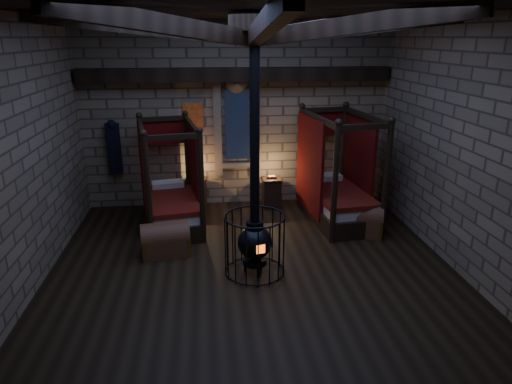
{
  "coord_description": "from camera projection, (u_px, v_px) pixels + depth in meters",
  "views": [
    {
      "loc": [
        -0.73,
        -7.01,
        3.85
      ],
      "look_at": [
        0.12,
        0.6,
        1.23
      ],
      "focal_mm": 32.0,
      "sensor_mm": 36.0,
      "label": 1
    }
  ],
  "objects": [
    {
      "name": "room",
      "position": [
        252.0,
        44.0,
        6.79
      ],
      "size": [
        7.02,
        7.02,
        4.29
      ],
      "color": "black",
      "rests_on": "ground"
    },
    {
      "name": "bed_left",
      "position": [
        171.0,
        201.0,
        9.68
      ],
      "size": [
        1.43,
        2.24,
        2.19
      ],
      "rotation": [
        0.0,
        0.0,
        0.17
      ],
      "color": "black",
      "rests_on": "ground"
    },
    {
      "name": "bed_right",
      "position": [
        336.0,
        194.0,
        10.0
      ],
      "size": [
        1.41,
        2.34,
        2.33
      ],
      "rotation": [
        0.0,
        0.0,
        0.11
      ],
      "color": "black",
      "rests_on": "ground"
    },
    {
      "name": "trunk_left",
      "position": [
        165.0,
        240.0,
        8.42
      ],
      "size": [
        0.94,
        0.68,
        0.64
      ],
      "rotation": [
        0.0,
        0.0,
        0.16
      ],
      "color": "brown",
      "rests_on": "ground"
    },
    {
      "name": "trunk_right",
      "position": [
        359.0,
        220.0,
        9.31
      ],
      "size": [
        1.06,
        0.85,
        0.68
      ],
      "rotation": [
        0.0,
        0.0,
        -0.32
      ],
      "color": "brown",
      "rests_on": "ground"
    },
    {
      "name": "nightstand_left",
      "position": [
        197.0,
        193.0,
        10.65
      ],
      "size": [
        0.53,
        0.51,
        0.89
      ],
      "rotation": [
        0.0,
        0.0,
        -0.18
      ],
      "color": "black",
      "rests_on": "ground"
    },
    {
      "name": "nightstand_right",
      "position": [
        271.0,
        193.0,
        10.73
      ],
      "size": [
        0.45,
        0.44,
        0.78
      ],
      "rotation": [
        0.0,
        0.0,
        0.02
      ],
      "color": "black",
      "rests_on": "ground"
    },
    {
      "name": "stove",
      "position": [
        255.0,
        239.0,
        7.64
      ],
      "size": [
        1.03,
        1.03,
        4.05
      ],
      "rotation": [
        0.0,
        0.0,
        0.24
      ],
      "color": "black",
      "rests_on": "ground"
    }
  ]
}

